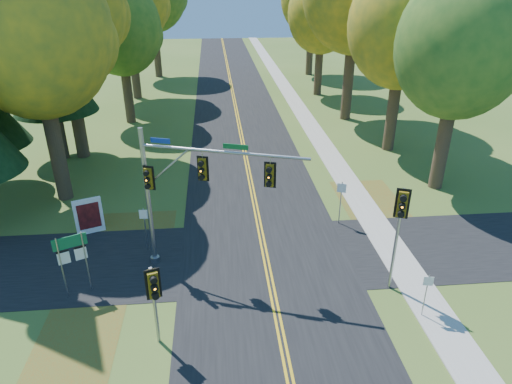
{
  "coord_description": "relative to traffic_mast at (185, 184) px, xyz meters",
  "views": [
    {
      "loc": [
        -2.14,
        -16.09,
        12.24
      ],
      "look_at": [
        -0.4,
        2.42,
        3.2
      ],
      "focal_mm": 32.0,
      "sensor_mm": 36.0,
      "label": 1
    }
  ],
  "objects": [
    {
      "name": "ground",
      "position": [
        3.5,
        -1.4,
        -4.19
      ],
      "size": [
        160.0,
        160.0,
        0.0
      ],
      "primitive_type": "plane",
      "color": "#3E591F",
      "rests_on": "ground"
    },
    {
      "name": "road_main",
      "position": [
        3.5,
        -1.4,
        -4.18
      ],
      "size": [
        8.0,
        160.0,
        0.02
      ],
      "primitive_type": "cube",
      "color": "black",
      "rests_on": "ground"
    },
    {
      "name": "road_cross",
      "position": [
        3.5,
        0.6,
        -4.18
      ],
      "size": [
        60.0,
        6.0,
        0.02
      ],
      "primitive_type": "cube",
      "color": "black",
      "rests_on": "ground"
    },
    {
      "name": "centerline_left",
      "position": [
        3.4,
        -1.4,
        -4.16
      ],
      "size": [
        0.1,
        160.0,
        0.01
      ],
      "primitive_type": "cube",
      "color": "gold",
      "rests_on": "road_main"
    },
    {
      "name": "centerline_right",
      "position": [
        3.6,
        -1.4,
        -4.16
      ],
      "size": [
        0.1,
        160.0,
        0.01
      ],
      "primitive_type": "cube",
      "color": "gold",
      "rests_on": "road_main"
    },
    {
      "name": "sidewalk_east",
      "position": [
        9.7,
        -1.4,
        -4.16
      ],
      "size": [
        1.6,
        160.0,
        0.06
      ],
      "primitive_type": "cube",
      "color": "#9E998E",
      "rests_on": "ground"
    },
    {
      "name": "leaf_patch_w_near",
      "position": [
        -3.0,
        2.6,
        -4.18
      ],
      "size": [
        4.0,
        6.0,
        0.0
      ],
      "primitive_type": "cube",
      "color": "brown",
      "rests_on": "ground"
    },
    {
      "name": "leaf_patch_e",
      "position": [
        10.3,
        4.6,
        -4.18
      ],
      "size": [
        3.5,
        8.0,
        0.0
      ],
      "primitive_type": "cube",
      "color": "brown",
      "rests_on": "ground"
    },
    {
      "name": "leaf_patch_w_far",
      "position": [
        -4.0,
        -4.4,
        -4.18
      ],
      "size": [
        3.0,
        5.0,
        0.0
      ],
      "primitive_type": "cube",
      "color": "brown",
      "rests_on": "ground"
    },
    {
      "name": "tree_w_a",
      "position": [
        -7.63,
        7.98,
        5.3
      ],
      "size": [
        8.0,
        8.0,
        14.15
      ],
      "color": "#38281C",
      "rests_on": "ground"
    },
    {
      "name": "tree_e_a",
      "position": [
        15.06,
        7.37,
        4.34
      ],
      "size": [
        7.2,
        7.2,
        12.73
      ],
      "color": "#38281C",
      "rests_on": "ground"
    },
    {
      "name": "tree_w_b",
      "position": [
        -8.22,
        14.89,
        6.18
      ],
      "size": [
        8.6,
        8.6,
        15.38
      ],
      "color": "#38281C",
      "rests_on": "ground"
    },
    {
      "name": "tree_e_b",
      "position": [
        14.47,
        14.18,
        4.71
      ],
      "size": [
        7.6,
        7.6,
        13.33
      ],
      "color": "#38281C",
      "rests_on": "ground"
    },
    {
      "name": "tree_w_c",
      "position": [
        -6.04,
        23.07,
        3.75
      ],
      "size": [
        6.8,
        6.8,
        11.91
      ],
      "color": "#38281C",
      "rests_on": "ground"
    },
    {
      "name": "tree_e_d",
      "position": [
        12.76,
        31.47,
        4.05
      ],
      "size": [
        7.0,
        7.0,
        12.32
      ],
      "color": "#38281C",
      "rests_on": "ground"
    },
    {
      "name": "pine_c",
      "position": [
        -9.5,
        14.6,
        5.5
      ],
      "size": [
        5.6,
        5.6,
        20.56
      ],
      "color": "#38281C",
      "rests_on": "ground"
    },
    {
      "name": "traffic_mast",
      "position": [
        0.0,
        0.0,
        0.0
      ],
      "size": [
        6.85,
        2.47,
        6.52
      ],
      "rotation": [
        0.0,
        0.0,
        -0.32
      ],
      "color": "gray",
      "rests_on": "ground"
    },
    {
      "name": "east_signal_pole",
      "position": [
        8.44,
        -2.48,
        -0.55
      ],
      "size": [
        0.53,
        0.64,
        4.8
      ],
      "rotation": [
        0.0,
        0.0,
        -0.38
      ],
      "color": "#95979E",
      "rests_on": "ground"
    },
    {
      "name": "ped_signal_pole",
      "position": [
        -0.94,
        -4.76,
        -1.7
      ],
      "size": [
        0.51,
        0.61,
        3.34
      ],
      "rotation": [
        0.0,
        0.0,
        0.31
      ],
      "color": "#9A9DA3",
      "rests_on": "ground"
    },
    {
      "name": "route_sign_cluster",
      "position": [
        -4.59,
        -1.43,
        -2.18
      ],
      "size": [
        1.22,
        0.59,
        2.85
      ],
      "rotation": [
        0.0,
        0.0,
        0.43
      ],
      "color": "gray",
      "rests_on": "ground"
    },
    {
      "name": "info_kiosk",
      "position": [
        -5.23,
        3.58,
        -3.23
      ],
      "size": [
        1.37,
        0.7,
        1.93
      ],
      "rotation": [
        0.0,
        0.0,
        0.38
      ],
      "color": "white",
      "rests_on": "ground"
    },
    {
      "name": "reg_sign_e_north",
      "position": [
        7.78,
        3.31,
        -2.51
      ],
      "size": [
        0.44,
        0.22,
        2.45
      ],
      "rotation": [
        0.0,
        0.0,
        -0.42
      ],
      "color": "gray",
      "rests_on": "ground"
    },
    {
      "name": "reg_sign_e_south",
      "position": [
        9.15,
        -4.17,
        -2.85
      ],
      "size": [
        0.37,
        0.11,
        1.96
      ],
      "rotation": [
        0.0,
        0.0,
        -0.22
      ],
      "color": "gray",
      "rests_on": "ground"
    },
    {
      "name": "reg_sign_w",
      "position": [
        -2.14,
        1.72,
        -2.65
      ],
      "size": [
        0.43,
        0.08,
        2.24
      ],
      "rotation": [
        0.0,
        0.0,
        -0.08
      ],
      "color": "gray",
      "rests_on": "ground"
    }
  ]
}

